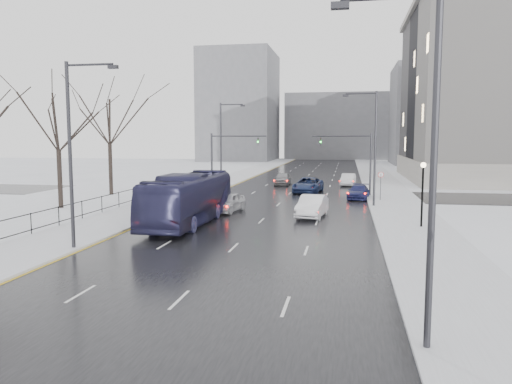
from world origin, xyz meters
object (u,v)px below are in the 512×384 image
Objects in this scene: streetlight_r_mid at (373,143)px; sedan_right_cross at (308,185)px; streetlight_l_near at (74,146)px; tree_park_e at (111,196)px; tree_park_d at (61,209)px; bus at (189,199)px; sedan_right_distant at (348,180)px; sedan_center_near at (228,202)px; sedan_right_near at (312,206)px; lamppost_r_mid at (423,185)px; sedan_center_far at (283,179)px; no_uturn_sign at (381,177)px; mast_signal_right at (360,157)px; mast_signal_left at (221,156)px; sedan_right_far at (358,192)px; streetlight_r_near at (425,154)px; streetlight_l_far at (223,141)px.

sedan_right_cross is at bearing 121.63° from streetlight_r_mid.
tree_park_e is at bearing 112.69° from streetlight_l_near.
tree_park_d is 14.06m from bus.
sedan_center_near is at bearing -106.35° from sedan_right_distant.
streetlight_l_near reaches higher than sedan_right_near.
tree_park_e is at bearing 154.38° from lamppost_r_mid.
bus is at bearing -176.24° from lamppost_r_mid.
sedan_center_near is 23.59m from sedan_center_far.
lamppost_r_mid is at bearing -82.67° from no_uturn_sign.
sedan_right_near is (-3.83, -14.56, -3.23)m from mast_signal_right.
mast_signal_left is (-18.33, 18.00, 1.16)m from lamppost_r_mid.
tree_park_e is 27.50m from no_uturn_sign.
mast_signal_right is at bearing -48.03° from sedan_center_far.
lamppost_r_mid is 15.41m from sedan_center_near.
mast_signal_right reaches higher than sedan_center_far.
tree_park_d is 14.39m from sedan_center_near.
no_uturn_sign is 12.09m from sedan_right_near.
sedan_right_cross is at bearing 17.27° from tree_park_e.
mast_signal_right is 2.41× the size of no_uturn_sign.
tree_park_e reaches higher than sedan_right_near.
no_uturn_sign is 0.58× the size of sedan_center_far.
bus is 2.51× the size of sedan_right_near.
mast_signal_right is 14.35m from sedan_center_far.
tree_park_e is 2.08× the size of mast_signal_left.
sedan_center_far reaches higher than sedan_center_near.
mast_signal_left reaches higher than sedan_center_far.
sedan_center_near reaches higher than sedan_right_distant.
no_uturn_sign is at bearing 20.32° from tree_park_d.
tree_park_e is at bearing 131.98° from bus.
tree_park_e reaches higher than mast_signal_right.
streetlight_l_near reaches higher than bus.
streetlight_r_mid is at bearing -84.00° from mast_signal_right.
lamppost_r_mid is 0.92× the size of sedan_right_far.
streetlight_r_near is at bearing -82.25° from sedan_right_distant.
sedan_right_near is at bearing -4.17° from sedan_center_near.
bus reaches higher than no_uturn_sign.
streetlight_l_near is 32.00m from streetlight_l_far.
sedan_right_near is at bearing -1.52° from tree_park_d.
tree_park_e is 1.35× the size of streetlight_r_mid.
no_uturn_sign is 18.31m from sedan_center_far.
sedan_right_near is (11.67, 13.44, -4.74)m from streetlight_l_near.
sedan_right_far is at bearing -35.83° from sedan_right_cross.
sedan_right_far is at bearing 3.56° from tree_park_e.
bus reaches higher than sedan_right_far.
tree_park_e is 26.61m from streetlight_l_near.
tree_park_d is 2.92× the size of lamppost_r_mid.
bus is at bearing -82.44° from mast_signal_left.
sedan_center_far is at bearing -170.34° from sedan_right_distant.
tree_park_d is at bearing -159.68° from no_uturn_sign.
sedan_right_far is (-0.97, 5.58, -4.90)m from streetlight_r_mid.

